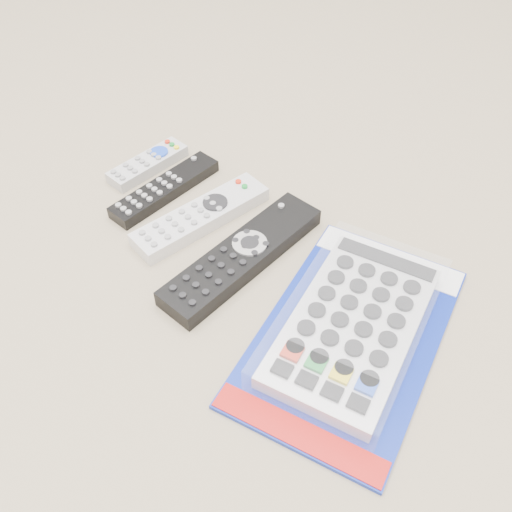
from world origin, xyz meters
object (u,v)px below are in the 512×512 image
Objects in this scene: remote_slim_black at (165,189)px; remote_silver_dvd at (201,216)px; jumbo_remote_packaged at (353,324)px; remote_large_black at (242,256)px; remote_small_grey at (148,164)px.

remote_silver_dvd is (0.08, -0.01, 0.00)m from remote_slim_black.
remote_large_black is at bearing 167.15° from jumbo_remote_packaged.
remote_silver_dvd is 0.27m from jumbo_remote_packaged.
remote_slim_black is 0.87× the size of remote_silver_dvd.
jumbo_remote_packaged reaches higher than remote_slim_black.
remote_slim_black is at bearing -177.33° from remote_silver_dvd.
remote_large_black is at bearing -9.89° from remote_small_grey.
remote_slim_black is 0.09m from remote_silver_dvd.
remote_large_black is 0.18m from jumbo_remote_packaged.
jumbo_remote_packaged is (0.27, -0.03, 0.01)m from remote_silver_dvd.
remote_small_grey is at bearing 160.17° from jumbo_remote_packaged.
remote_silver_dvd is 0.83× the size of remote_large_black.
remote_slim_black is 0.36m from jumbo_remote_packaged.
remote_small_grey is at bearing 168.90° from remote_large_black.
remote_small_grey is at bearing 176.16° from remote_silver_dvd.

